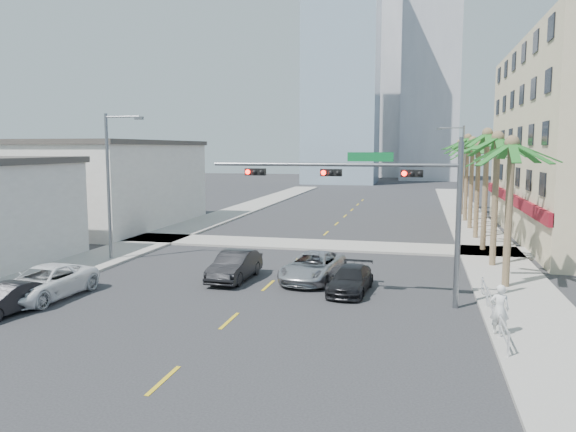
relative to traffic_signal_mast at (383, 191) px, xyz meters
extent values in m
plane|color=#262628|center=(-5.78, -7.95, -5.06)|extent=(260.00, 260.00, 0.00)
cube|color=gray|center=(6.22, 12.05, -4.99)|extent=(4.00, 120.00, 0.15)
cube|color=gray|center=(-17.78, 12.05, -4.99)|extent=(4.00, 120.00, 0.15)
cube|color=gray|center=(-5.78, 14.05, -4.99)|extent=(80.00, 4.00, 0.15)
cube|color=maroon|center=(8.62, 22.05, -2.06)|extent=(0.30, 28.00, 0.80)
cube|color=beige|center=(-25.28, 20.05, -1.46)|extent=(11.00, 18.00, 7.20)
cube|color=#99B2C6|center=(-13.78, 87.05, 18.94)|extent=(14.00, 14.00, 48.00)
cube|color=#ADADB2|center=(3.22, 102.05, 24.94)|extent=(12.00, 12.00, 60.00)
cube|color=#ADADB2|center=(-8.78, 117.05, 15.94)|extent=(16.00, 16.00, 42.00)
cylinder|color=slate|center=(3.22, 0.05, -1.46)|extent=(0.24, 0.24, 7.20)
cylinder|color=slate|center=(-2.28, 0.05, 1.14)|extent=(11.00, 0.16, 0.16)
cube|color=#0C662D|center=(-0.58, 0.05, 1.49)|extent=(2.00, 0.05, 0.40)
cube|color=black|center=(1.22, -0.10, 0.79)|extent=(0.95, 0.28, 0.32)
sphere|color=#FF0C05|center=(0.90, -0.26, 0.79)|extent=(0.22, 0.22, 0.22)
cube|color=black|center=(-2.28, -0.10, 0.79)|extent=(0.95, 0.28, 0.32)
sphere|color=#FF0C05|center=(-2.60, -0.26, 0.79)|extent=(0.22, 0.22, 0.22)
cube|color=black|center=(-5.78, -0.10, 0.79)|extent=(0.95, 0.28, 0.32)
sphere|color=#FF0C05|center=(-6.10, -0.26, 0.79)|extent=(0.22, 0.22, 0.22)
cylinder|color=brown|center=(5.82, 4.05, -1.46)|extent=(0.36, 0.36, 7.20)
cylinder|color=brown|center=(5.82, 9.25, -1.28)|extent=(0.36, 0.36, 7.56)
cylinder|color=brown|center=(5.82, 14.45, -1.10)|extent=(0.36, 0.36, 7.92)
cylinder|color=brown|center=(5.82, 19.65, -1.46)|extent=(0.36, 0.36, 7.20)
cylinder|color=brown|center=(5.82, 24.85, -1.28)|extent=(0.36, 0.36, 7.56)
cylinder|color=brown|center=(5.82, 30.05, -1.10)|extent=(0.36, 0.36, 7.92)
cylinder|color=brown|center=(5.82, 35.25, -1.46)|extent=(0.36, 0.36, 7.20)
cylinder|color=brown|center=(5.82, 40.45, -1.28)|extent=(0.36, 0.36, 7.56)
cylinder|color=slate|center=(-16.98, 6.05, -0.56)|extent=(0.20, 0.20, 9.00)
cylinder|color=slate|center=(-15.88, 6.05, 3.74)|extent=(2.20, 0.12, 0.12)
cube|color=slate|center=(-14.78, 6.05, 3.64)|extent=(0.50, 0.25, 0.18)
cylinder|color=slate|center=(5.42, 30.05, -0.56)|extent=(0.20, 0.20, 9.00)
cylinder|color=slate|center=(4.32, 30.05, 3.74)|extent=(2.20, 0.12, 0.12)
cube|color=slate|center=(3.22, 30.05, 3.64)|extent=(0.50, 0.25, 0.18)
cylinder|color=silver|center=(4.52, -1.95, -4.51)|extent=(0.08, 8.00, 0.08)
cylinder|color=silver|center=(4.52, -1.95, -4.16)|extent=(0.08, 8.00, 0.08)
cylinder|color=silver|center=(4.52, -5.95, -4.56)|extent=(0.08, 0.08, 1.00)
cylinder|color=silver|center=(4.52, -3.95, -4.56)|extent=(0.08, 0.08, 1.00)
cylinder|color=silver|center=(4.52, -1.95, -4.56)|extent=(0.08, 0.08, 1.00)
cylinder|color=silver|center=(4.52, 0.05, -4.56)|extent=(0.08, 0.08, 1.00)
cylinder|color=silver|center=(4.52, 2.05, -4.56)|extent=(0.08, 0.08, 1.00)
imported|color=black|center=(-15.18, -5.18, -4.42)|extent=(1.81, 4.01, 1.28)
imported|color=white|center=(-15.18, -2.72, -4.30)|extent=(2.81, 5.58, 1.52)
imported|color=black|center=(-7.83, 2.83, -4.30)|extent=(1.80, 4.68, 1.52)
imported|color=#AFB0B4|center=(-3.78, 3.63, -4.32)|extent=(3.15, 5.62, 1.48)
imported|color=black|center=(-1.57, 1.69, -4.44)|extent=(2.08, 4.42, 1.25)
imported|color=white|center=(4.52, -3.66, -3.98)|extent=(0.71, 0.50, 1.87)
camera|label=1|loc=(1.53, -24.79, 1.88)|focal=35.00mm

